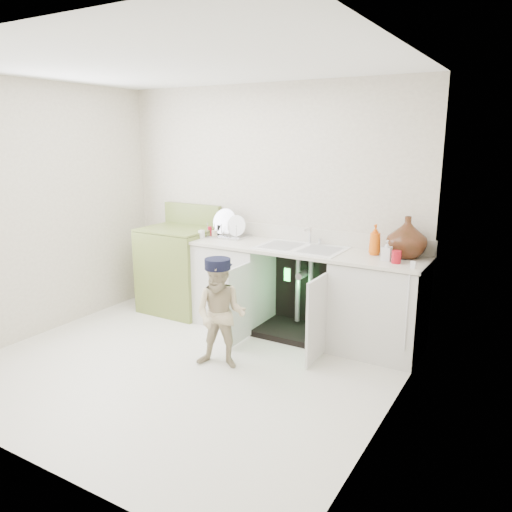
{
  "coord_description": "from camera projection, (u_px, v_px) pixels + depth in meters",
  "views": [
    {
      "loc": [
        2.58,
        -3.13,
        1.97
      ],
      "look_at": [
        0.33,
        0.7,
        0.9
      ],
      "focal_mm": 35.0,
      "sensor_mm": 36.0,
      "label": 1
    }
  ],
  "objects": [
    {
      "name": "room_shell",
      "position": [
        177.0,
        227.0,
        4.06
      ],
      "size": [
        6.0,
        5.5,
        1.26
      ],
      "color": "beige",
      "rests_on": "ground"
    },
    {
      "name": "counter_run",
      "position": [
        304.0,
        289.0,
        4.96
      ],
      "size": [
        2.44,
        1.02,
        1.27
      ],
      "color": "silver",
      "rests_on": "ground"
    },
    {
      "name": "avocado_stove",
      "position": [
        179.0,
        268.0,
        5.7
      ],
      "size": [
        0.78,
        0.65,
        1.21
      ],
      "color": "olive",
      "rests_on": "ground"
    },
    {
      "name": "ground",
      "position": [
        183.0,
        368.0,
        4.35
      ],
      "size": [
        3.5,
        3.5,
        0.0
      ],
      "primitive_type": "plane",
      "color": "silver",
      "rests_on": "ground"
    },
    {
      "name": "repair_worker",
      "position": [
        221.0,
        313.0,
        4.28
      ],
      "size": [
        0.62,
        0.9,
        0.97
      ],
      "rotation": [
        0.0,
        0.0,
        0.28
      ],
      "color": "#C1AC8A",
      "rests_on": "ground"
    }
  ]
}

